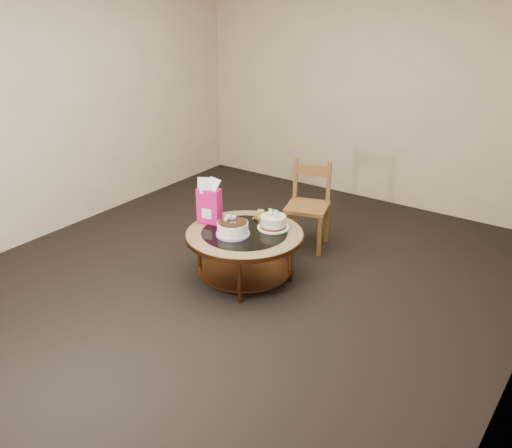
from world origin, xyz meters
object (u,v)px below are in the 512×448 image
Objects in this scene: decorated_cake at (233,229)px; dining_chair at (308,205)px; gift_bag at (209,201)px; cream_cake at (273,222)px; coffee_table at (245,240)px.

decorated_cake is 1.04m from dining_chair.
dining_chair is at bearing 51.28° from gift_bag.
gift_bag is at bearing -158.66° from cream_cake.
gift_bag is (-0.38, -0.00, 0.28)m from coffee_table.
gift_bag reaches higher than cream_cake.
decorated_cake is at bearing -122.80° from cream_cake.
decorated_cake is 0.34× the size of dining_chair.
dining_chair reaches higher than decorated_cake.
coffee_table is at bearing -127.08° from cream_cake.
coffee_table is 1.21× the size of dining_chair.
cream_cake is at bearing -101.79° from dining_chair.
gift_bag reaches higher than coffee_table.
coffee_table is 3.69× the size of cream_cake.
dining_chair is (0.14, 1.03, -0.09)m from decorated_cake.
cream_cake is 0.72m from dining_chair.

